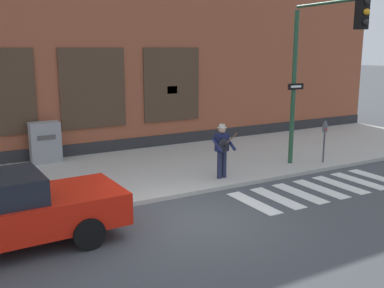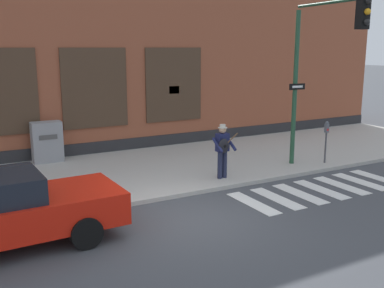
# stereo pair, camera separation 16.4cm
# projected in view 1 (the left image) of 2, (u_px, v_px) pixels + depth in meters

# --- Properties ---
(ground_plane) EXTENTS (160.00, 160.00, 0.00)m
(ground_plane) POSITION_uv_depth(u_px,v_px,m) (190.00, 219.00, 10.62)
(ground_plane) COLOR #424449
(sidewalk) EXTENTS (28.00, 5.71, 0.12)m
(sidewalk) POSITION_uv_depth(u_px,v_px,m) (124.00, 173.00, 14.25)
(sidewalk) COLOR #ADAAA3
(sidewalk) RESTS_ON ground
(building_backdrop) EXTENTS (28.00, 4.06, 7.13)m
(building_backdrop) POSITION_uv_depth(u_px,v_px,m) (76.00, 58.00, 17.63)
(building_backdrop) COLOR brown
(building_backdrop) RESTS_ON ground
(crosswalk) EXTENTS (5.20, 1.90, 0.01)m
(crosswalk) POSITION_uv_depth(u_px,v_px,m) (320.00, 189.00, 12.84)
(crosswalk) COLOR silver
(crosswalk) RESTS_ON ground
(red_car) EXTENTS (4.66, 2.10, 1.53)m
(red_car) POSITION_uv_depth(u_px,v_px,m) (5.00, 212.00, 8.91)
(red_car) COLOR red
(red_car) RESTS_ON ground
(busker) EXTENTS (0.72, 0.53, 1.63)m
(busker) POSITION_uv_depth(u_px,v_px,m) (222.00, 148.00, 13.31)
(busker) COLOR #1E233D
(busker) RESTS_ON sidewalk
(traffic_light) EXTENTS (0.72, 3.16, 5.20)m
(traffic_light) POSITION_uv_depth(u_px,v_px,m) (319.00, 56.00, 13.47)
(traffic_light) COLOR #234C33
(traffic_light) RESTS_ON sidewalk
(parking_meter) EXTENTS (0.13, 0.11, 1.44)m
(parking_meter) POSITION_uv_depth(u_px,v_px,m) (325.00, 135.00, 15.15)
(parking_meter) COLOR #47474C
(parking_meter) RESTS_ON sidewalk
(utility_box) EXTENTS (1.00, 0.54, 1.39)m
(utility_box) POSITION_uv_depth(u_px,v_px,m) (45.00, 142.00, 15.23)
(utility_box) COLOR gray
(utility_box) RESTS_ON sidewalk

